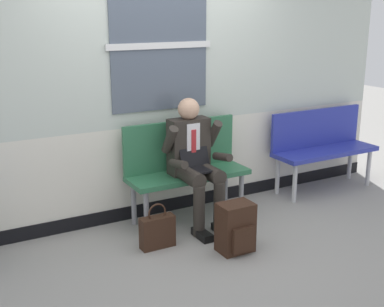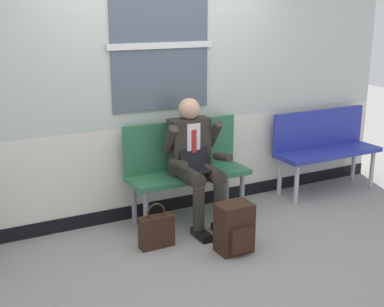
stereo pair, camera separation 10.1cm
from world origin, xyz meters
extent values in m
plane|color=gray|center=(0.00, 0.00, 0.00)|extent=(18.00, 18.00, 0.00)
cube|color=beige|center=(0.00, 0.65, 1.83)|extent=(5.61, 0.12, 1.76)
cube|color=silver|center=(0.00, 0.65, 0.54)|extent=(5.61, 0.12, 0.81)
cube|color=black|center=(0.00, 0.65, 0.07)|extent=(5.61, 0.14, 0.14)
cube|color=#4C5666|center=(-0.01, 0.58, 1.72)|extent=(1.02, 0.02, 1.24)
cube|color=silver|center=(-0.01, 0.57, 1.72)|extent=(1.10, 0.03, 0.06)
cube|color=#2D6B47|center=(0.15, 0.30, 0.47)|extent=(1.23, 0.42, 0.05)
cube|color=#2D6B47|center=(0.15, 0.48, 0.74)|extent=(1.23, 0.04, 0.50)
cylinder|color=gray|center=(-0.39, 0.15, 0.22)|extent=(0.05, 0.05, 0.44)
cylinder|color=gray|center=(-0.39, 0.45, 0.22)|extent=(0.05, 0.05, 0.44)
cylinder|color=gray|center=(0.68, 0.15, 0.22)|extent=(0.05, 0.05, 0.44)
cylinder|color=gray|center=(0.68, 0.45, 0.22)|extent=(0.05, 0.05, 0.44)
cube|color=#28339E|center=(1.96, 0.30, 0.47)|extent=(1.30, 0.42, 0.05)
cube|color=#28339E|center=(1.96, 0.48, 0.71)|extent=(1.30, 0.04, 0.44)
cylinder|color=#B7B7BC|center=(1.39, 0.15, 0.22)|extent=(0.05, 0.05, 0.44)
cylinder|color=#B7B7BC|center=(1.39, 0.45, 0.22)|extent=(0.05, 0.05, 0.44)
cylinder|color=#B7B7BC|center=(2.52, 0.15, 0.22)|extent=(0.05, 0.05, 0.44)
cylinder|color=#B7B7BC|center=(2.52, 0.45, 0.22)|extent=(0.05, 0.05, 0.44)
cylinder|color=#2D2823|center=(0.04, 0.09, 0.54)|extent=(0.15, 0.40, 0.15)
cylinder|color=#2D2823|center=(0.04, -0.10, 0.25)|extent=(0.11, 0.11, 0.49)
cube|color=black|center=(0.04, -0.16, 0.04)|extent=(0.10, 0.26, 0.07)
cylinder|color=#2D2823|center=(0.26, 0.09, 0.54)|extent=(0.15, 0.40, 0.15)
cylinder|color=#2D2823|center=(0.26, -0.10, 0.25)|extent=(0.11, 0.11, 0.49)
cube|color=black|center=(0.26, -0.16, 0.04)|extent=(0.10, 0.26, 0.07)
cube|color=#2D2823|center=(0.15, 0.30, 0.77)|extent=(0.40, 0.18, 0.55)
cube|color=silver|center=(0.15, 0.20, 0.82)|extent=(0.14, 0.01, 0.38)
cube|color=#B22328|center=(0.15, 0.19, 0.79)|extent=(0.05, 0.01, 0.33)
sphere|color=tan|center=(0.15, 0.30, 1.13)|extent=(0.21, 0.21, 0.21)
cylinder|color=#2D2823|center=(-0.09, 0.23, 0.88)|extent=(0.09, 0.25, 0.30)
cylinder|color=#2D2823|center=(-0.09, 0.06, 0.68)|extent=(0.08, 0.27, 0.12)
cylinder|color=#2D2823|center=(0.39, 0.23, 0.88)|extent=(0.09, 0.25, 0.30)
cylinder|color=#2D2823|center=(0.39, 0.06, 0.68)|extent=(0.08, 0.27, 0.12)
cube|color=black|center=(0.15, 0.06, 0.59)|extent=(0.30, 0.22, 0.02)
cube|color=black|center=(0.15, 0.19, 0.70)|extent=(0.30, 0.08, 0.21)
cube|color=#331E14|center=(0.16, -0.53, 0.22)|extent=(0.30, 0.21, 0.44)
cube|color=#331E14|center=(0.16, -0.65, 0.16)|extent=(0.21, 0.04, 0.22)
cube|color=#331E14|center=(-0.40, -0.13, 0.15)|extent=(0.31, 0.12, 0.29)
torus|color=#331E14|center=(-0.40, -0.13, 0.33)|extent=(0.17, 0.02, 0.17)
camera|label=1|loc=(-2.18, -3.95, 2.06)|focal=48.00mm
camera|label=2|loc=(-2.09, -3.99, 2.06)|focal=48.00mm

